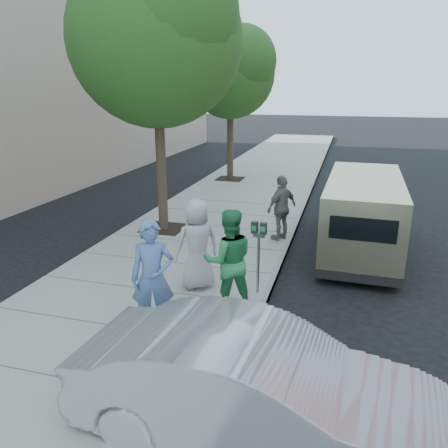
{
  "coord_description": "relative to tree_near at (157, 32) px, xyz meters",
  "views": [
    {
      "loc": [
        2.81,
        -9.03,
        4.2
      ],
      "look_at": [
        0.14,
        0.4,
        1.1
      ],
      "focal_mm": 35.0,
      "sensor_mm": 36.0,
      "label": 1
    }
  ],
  "objects": [
    {
      "name": "person_striped_polo",
      "position": [
        3.45,
        -0.0,
        -4.5
      ],
      "size": [
        0.96,
        1.11,
        1.79
      ],
      "primitive_type": "imported",
      "rotation": [
        0.0,
        0.0,
        4.11
      ],
      "color": "slate",
      "rests_on": "sidewalk"
    },
    {
      "name": "sedan",
      "position": [
        4.25,
        -7.15,
        -4.8
      ],
      "size": [
        4.65,
        1.89,
        1.5
      ],
      "primitive_type": "imported",
      "rotation": [
        0.0,
        0.0,
        1.5
      ],
      "color": "#ABAEB2",
      "rests_on": "ground"
    },
    {
      "name": "van",
      "position": [
        5.56,
        0.05,
        -4.5
      ],
      "size": [
        1.93,
        5.39,
        1.98
      ],
      "rotation": [
        0.0,
        0.0,
        -0.03
      ],
      "color": "beige",
      "rests_on": "ground"
    },
    {
      "name": "person_gray_shirt",
      "position": [
        2.24,
        -3.48,
        -4.44
      ],
      "size": [
        1.11,
        1.06,
        1.91
      ],
      "primitive_type": "imported",
      "rotation": [
        0.0,
        0.0,
        3.81
      ],
      "color": "#AFAFB1",
      "rests_on": "sidewalk"
    },
    {
      "name": "sidewalk",
      "position": [
        1.25,
        -2.4,
        -5.47
      ],
      "size": [
        5.0,
        60.0,
        0.15
      ],
      "primitive_type": "cube",
      "color": "gray",
      "rests_on": "ground"
    },
    {
      "name": "person_green_shirt",
      "position": [
        3.12,
        -4.23,
        -4.41
      ],
      "size": [
        1.17,
        1.06,
        1.97
      ],
      "primitive_type": "imported",
      "rotation": [
        0.0,
        0.0,
        3.55
      ],
      "color": "#2C864B",
      "rests_on": "sidewalk"
    },
    {
      "name": "person_officer",
      "position": [
        2.1,
        -5.34,
        -4.4
      ],
      "size": [
        0.86,
        0.72,
        2.0
      ],
      "primitive_type": "imported",
      "rotation": [
        0.0,
        0.0,
        0.39
      ],
      "color": "#5073AB",
      "rests_on": "sidewalk"
    },
    {
      "name": "tree_far",
      "position": [
        -0.0,
        7.6,
        -0.66
      ],
      "size": [
        3.92,
        3.8,
        6.49
      ],
      "color": "black",
      "rests_on": "sidewalk"
    },
    {
      "name": "tree_near",
      "position": [
        0.0,
        0.0,
        0.0
      ],
      "size": [
        4.62,
        4.6,
        7.53
      ],
      "color": "black",
      "rests_on": "sidewalk"
    },
    {
      "name": "curb_face",
      "position": [
        3.69,
        -2.4,
        -5.47
      ],
      "size": [
        0.12,
        60.0,
        0.16
      ],
      "primitive_type": "cube",
      "color": "gray",
      "rests_on": "ground"
    },
    {
      "name": "parking_meter",
      "position": [
        3.5,
        -3.4,
        -4.3
      ],
      "size": [
        0.32,
        0.14,
        1.51
      ],
      "rotation": [
        0.0,
        0.0,
        -0.09
      ],
      "color": "gray",
      "rests_on": "sidewalk"
    },
    {
      "name": "ground",
      "position": [
        2.25,
        -2.4,
        -5.55
      ],
      "size": [
        120.0,
        120.0,
        0.0
      ],
      "primitive_type": "plane",
      "color": "black",
      "rests_on": "ground"
    }
  ]
}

